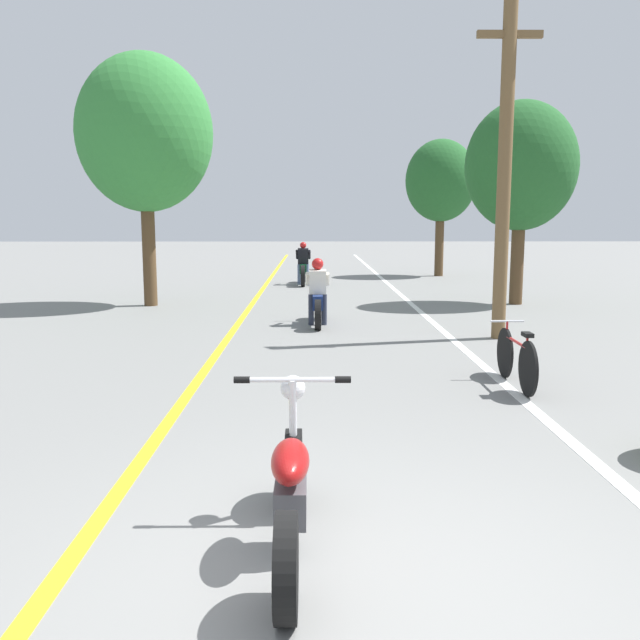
# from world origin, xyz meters

# --- Properties ---
(ground_plane) EXTENTS (120.00, 120.00, 0.00)m
(ground_plane) POSITION_xyz_m (0.00, 0.00, 0.00)
(ground_plane) COLOR slate
(lane_stripe_center) EXTENTS (0.14, 48.00, 0.01)m
(lane_stripe_center) POSITION_xyz_m (-1.70, 12.36, 0.00)
(lane_stripe_center) COLOR yellow
(lane_stripe_center) RESTS_ON ground
(lane_stripe_edge) EXTENTS (0.14, 48.00, 0.01)m
(lane_stripe_edge) POSITION_xyz_m (2.28, 12.36, 0.00)
(lane_stripe_edge) COLOR white
(lane_stripe_edge) RESTS_ON ground
(utility_pole) EXTENTS (1.10, 0.24, 5.75)m
(utility_pole) POSITION_xyz_m (3.11, 8.15, 2.96)
(utility_pole) COLOR brown
(utility_pole) RESTS_ON ground
(roadside_tree_right_near) EXTENTS (2.71, 2.44, 4.93)m
(roadside_tree_right_near) POSITION_xyz_m (4.87, 13.00, 3.35)
(roadside_tree_right_near) COLOR #513A23
(roadside_tree_right_near) RESTS_ON ground
(roadside_tree_right_far) EXTENTS (2.58, 2.32, 4.97)m
(roadside_tree_right_far) POSITION_xyz_m (4.50, 21.41, 3.45)
(roadside_tree_right_far) COLOR #513A23
(roadside_tree_right_far) RESTS_ON ground
(roadside_tree_left) EXTENTS (3.21, 2.89, 5.96)m
(roadside_tree_left) POSITION_xyz_m (-4.15, 12.81, 4.09)
(roadside_tree_left) COLOR #513A23
(roadside_tree_left) RESTS_ON ground
(motorcycle_foreground) EXTENTS (0.81, 2.01, 1.03)m
(motorcycle_foreground) POSITION_xyz_m (-0.33, 0.40, 0.41)
(motorcycle_foreground) COLOR black
(motorcycle_foreground) RESTS_ON ground
(motorcycle_rider_lead) EXTENTS (0.50, 1.96, 1.33)m
(motorcycle_rider_lead) POSITION_xyz_m (-0.09, 9.75, 0.51)
(motorcycle_rider_lead) COLOR black
(motorcycle_rider_lead) RESTS_ON ground
(motorcycle_rider_far) EXTENTS (0.50, 2.14, 1.37)m
(motorcycle_rider_far) POSITION_xyz_m (-0.49, 18.15, 0.52)
(motorcycle_rider_far) COLOR black
(motorcycle_rider_far) RESTS_ON ground
(bicycle_parked) EXTENTS (0.44, 1.65, 0.78)m
(bicycle_parked) POSITION_xyz_m (2.38, 4.65, 0.36)
(bicycle_parked) COLOR black
(bicycle_parked) RESTS_ON ground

